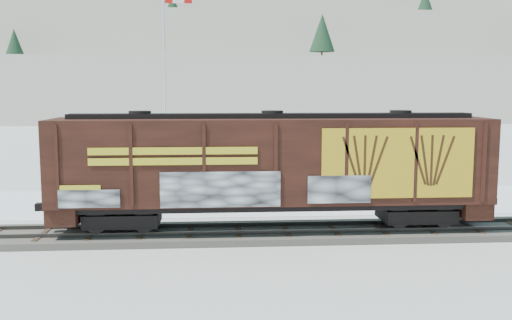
{
  "coord_description": "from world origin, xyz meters",
  "views": [
    {
      "loc": [
        1.13,
        -23.36,
        6.12
      ],
      "look_at": [
        2.94,
        3.0,
        2.86
      ],
      "focal_mm": 40.0,
      "sensor_mm": 36.0,
      "label": 1
    }
  ],
  "objects": [
    {
      "name": "car_white",
      "position": [
        0.09,
        6.34,
        0.78
      ],
      "size": [
        4.78,
        2.35,
        1.51
      ],
      "primitive_type": "imported",
      "rotation": [
        0.0,
        0.0,
        1.74
      ],
      "color": "silver",
      "rests_on": "parking_strip"
    },
    {
      "name": "car_silver",
      "position": [
        -0.78,
        5.8,
        0.79
      ],
      "size": [
        4.57,
        2.04,
        1.53
      ],
      "primitive_type": "imported",
      "rotation": [
        0.0,
        0.0,
        1.52
      ],
      "color": "#A1A4A8",
      "rests_on": "parking_strip"
    },
    {
      "name": "hopper_railcar",
      "position": [
        3.41,
        -0.01,
        3.06
      ],
      "size": [
        17.95,
        3.06,
        4.74
      ],
      "color": "black",
      "rests_on": "rail_track"
    },
    {
      "name": "hillside",
      "position": [
        -0.05,
        139.79,
        14.37
      ],
      "size": [
        360.0,
        110.0,
        93.0
      ],
      "color": "white",
      "rests_on": "ground"
    },
    {
      "name": "ground",
      "position": [
        0.0,
        0.0,
        0.0
      ],
      "size": [
        500.0,
        500.0,
        0.0
      ],
      "primitive_type": "plane",
      "color": "white",
      "rests_on": "ground"
    },
    {
      "name": "rail_track",
      "position": [
        0.0,
        0.0,
        0.15
      ],
      "size": [
        50.0,
        3.4,
        0.43
      ],
      "color": "#59544C",
      "rests_on": "ground"
    },
    {
      "name": "parking_strip",
      "position": [
        0.0,
        7.5,
        0.01
      ],
      "size": [
        40.0,
        8.0,
        0.03
      ],
      "primitive_type": "cube",
      "color": "white",
      "rests_on": "ground"
    },
    {
      "name": "car_dark",
      "position": [
        1.75,
        8.0,
        0.69
      ],
      "size": [
        4.68,
        2.13,
        1.33
      ],
      "primitive_type": "imported",
      "rotation": [
        0.0,
        0.0,
        1.51
      ],
      "color": "black",
      "rests_on": "parking_strip"
    },
    {
      "name": "flagpole",
      "position": [
        -2.16,
        14.7,
        4.87
      ],
      "size": [
        2.3,
        0.9,
        12.89
      ],
      "color": "silver",
      "rests_on": "ground"
    }
  ]
}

